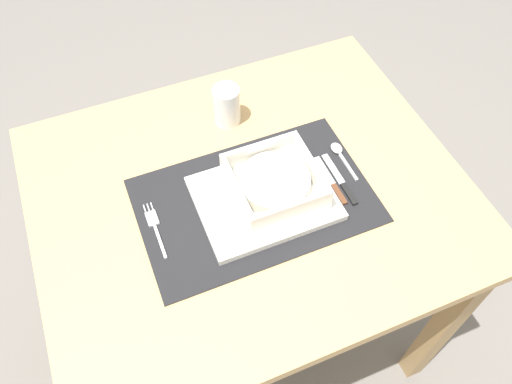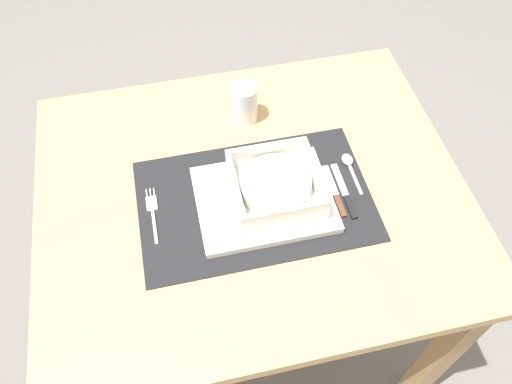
% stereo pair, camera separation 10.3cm
% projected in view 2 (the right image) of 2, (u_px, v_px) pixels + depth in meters
% --- Properties ---
extents(ground_plane, '(6.00, 6.00, 0.00)m').
position_uv_depth(ground_plane, '(253.00, 321.00, 1.68)').
color(ground_plane, slate).
extents(dining_table, '(0.90, 0.75, 0.74)m').
position_uv_depth(dining_table, '(252.00, 218.00, 1.17)').
color(dining_table, tan).
rests_on(dining_table, ground).
extents(placemat, '(0.48, 0.31, 0.00)m').
position_uv_depth(placemat, '(256.00, 200.00, 1.06)').
color(placemat, black).
rests_on(placemat, dining_table).
extents(serving_plate, '(0.28, 0.22, 0.02)m').
position_uv_depth(serving_plate, '(264.00, 199.00, 1.05)').
color(serving_plate, white).
rests_on(serving_plate, placemat).
extents(porridge_bowl, '(0.17, 0.17, 0.06)m').
position_uv_depth(porridge_bowl, '(275.00, 186.00, 1.03)').
color(porridge_bowl, white).
rests_on(porridge_bowl, serving_plate).
extents(fork, '(0.02, 0.14, 0.00)m').
position_uv_depth(fork, '(153.00, 211.00, 1.04)').
color(fork, silver).
rests_on(fork, placemat).
extents(spoon, '(0.02, 0.11, 0.01)m').
position_uv_depth(spoon, '(349.00, 164.00, 1.11)').
color(spoon, silver).
rests_on(spoon, placemat).
extents(butter_knife, '(0.01, 0.14, 0.01)m').
position_uv_depth(butter_knife, '(345.00, 194.00, 1.06)').
color(butter_knife, black).
rests_on(butter_knife, placemat).
extents(bread_knife, '(0.01, 0.13, 0.01)m').
position_uv_depth(bread_knife, '(335.00, 194.00, 1.06)').
color(bread_knife, '#59331E').
rests_on(bread_knife, placemat).
extents(drinking_glass, '(0.06, 0.06, 0.09)m').
position_uv_depth(drinking_glass, '(245.00, 105.00, 1.16)').
color(drinking_glass, white).
rests_on(drinking_glass, dining_table).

